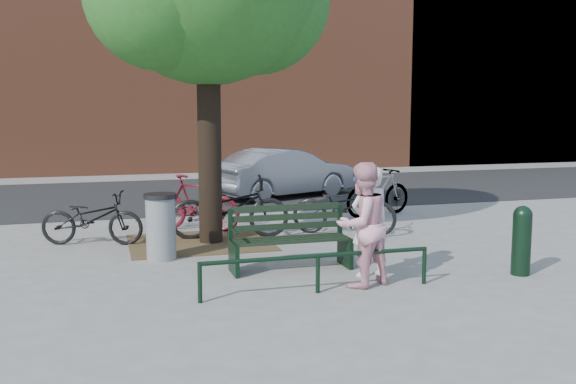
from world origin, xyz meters
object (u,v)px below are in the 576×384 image
object	(u,v)px
litter_bin	(161,226)
parked_car	(284,173)
park_bench	(289,236)
person_right	(362,225)
person_left	(370,222)
bicycle_c	(230,208)
bollard	(522,238)

from	to	relation	value
litter_bin	parked_car	bearing A→B (deg)	58.43
park_bench	person_right	bearing A→B (deg)	-59.68
person_left	parked_car	size ratio (longest dim) A/B	0.40
person_right	parked_car	world-z (taller)	person_right
person_left	bicycle_c	world-z (taller)	person_left
park_bench	parked_car	bearing A→B (deg)	74.61
park_bench	bicycle_c	distance (m)	2.42
person_right	park_bench	bearing A→B (deg)	-79.16
bollard	park_bench	bearing A→B (deg)	157.84
bicycle_c	bollard	bearing A→B (deg)	-129.53
person_left	litter_bin	bearing A→B (deg)	-42.08
person_right	bollard	size ratio (longest dim) A/B	1.67
bicycle_c	parked_car	distance (m)	5.32
person_right	parked_car	size ratio (longest dim) A/B	0.42
park_bench	parked_car	xyz separation A→B (m)	(1.97, 7.14, 0.16)
park_bench	person_right	xyz separation A→B (m)	(0.66, -1.13, 0.34)
person_left	bollard	size ratio (longest dim) A/B	1.57
person_left	litter_bin	world-z (taller)	person_left
park_bench	person_left	size ratio (longest dim) A/B	1.13
park_bench	litter_bin	world-z (taller)	litter_bin
person_right	bicycle_c	bearing A→B (deg)	-92.52
person_left	person_right	xyz separation A→B (m)	(-0.29, -0.41, 0.05)
person_right	litter_bin	distance (m)	3.30
park_bench	bollard	distance (m)	3.28
park_bench	person_right	distance (m)	1.35
litter_bin	bicycle_c	xyz separation A→B (m)	(1.33, 1.28, 0.04)
park_bench	parked_car	size ratio (longest dim) A/B	0.45
person_right	litter_bin	world-z (taller)	person_right
litter_bin	bollard	bearing A→B (deg)	-26.15
litter_bin	park_bench	bearing A→B (deg)	-32.50
litter_bin	bicycle_c	bearing A→B (deg)	43.85
bollard	parked_car	xyz separation A→B (m)	(-1.07, 8.38, 0.11)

